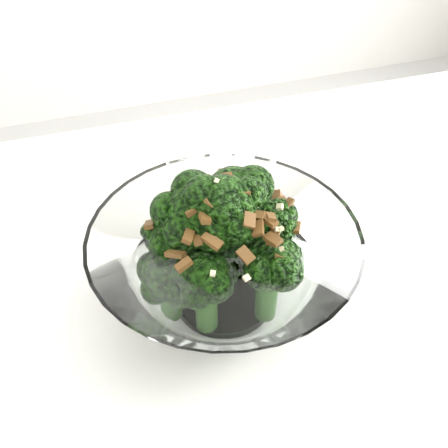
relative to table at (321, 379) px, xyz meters
name	(u,v)px	position (x,y,z in m)	size (l,w,h in m)	color
table	(321,379)	(0.00, 0.00, 0.00)	(1.21, 0.82, 0.75)	white
broccoli_dish	(223,259)	(-0.07, 0.07, 0.12)	(0.22, 0.22, 0.14)	white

